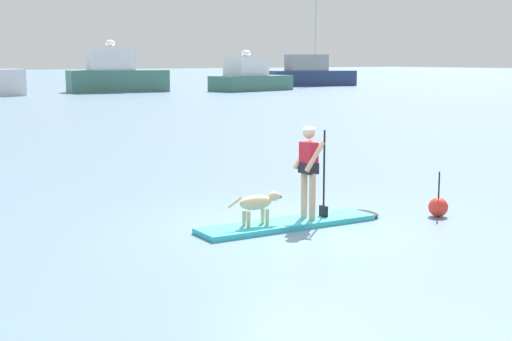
{
  "coord_description": "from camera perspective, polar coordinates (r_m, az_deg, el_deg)",
  "views": [
    {
      "loc": [
        -7.76,
        -10.39,
        2.99
      ],
      "look_at": [
        0.0,
        1.0,
        0.9
      ],
      "focal_mm": 51.61,
      "sensor_mm": 36.0,
      "label": 1
    }
  ],
  "objects": [
    {
      "name": "moored_boat_starboard",
      "position": [
        68.84,
        -10.8,
        7.28
      ],
      "size": [
        9.34,
        4.7,
        4.7
      ],
      "color": "#3F7266",
      "rests_on": "ground_plane"
    },
    {
      "name": "moored_boat_outer",
      "position": [
        83.09,
        4.23,
        7.47
      ],
      "size": [
        10.31,
        5.07,
        11.71
      ],
      "color": "navy",
      "rests_on": "ground_plane"
    },
    {
      "name": "marker_buoy",
      "position": [
        14.51,
        13.94,
        -2.75
      ],
      "size": [
        0.37,
        0.37,
        0.87
      ],
      "color": "red",
      "rests_on": "ground_plane"
    },
    {
      "name": "dog",
      "position": [
        12.88,
        0.17,
        -2.56
      ],
      "size": [
        1.1,
        0.26,
        0.58
      ],
      "color": "#CCB78C",
      "rests_on": "paddleboard"
    },
    {
      "name": "person_paddler",
      "position": [
        13.37,
        4.15,
        0.41
      ],
      "size": [
        0.62,
        0.49,
        1.7
      ],
      "color": "tan",
      "rests_on": "paddleboard"
    },
    {
      "name": "paddleboard",
      "position": [
        13.42,
        3.26,
        -4.05
      ],
      "size": [
        3.74,
        0.98,
        0.1
      ],
      "color": "#33B2BF",
      "rests_on": "ground_plane"
    },
    {
      "name": "moored_boat_center",
      "position": [
        70.36,
        -0.48,
        7.18
      ],
      "size": [
        8.68,
        4.86,
        3.84
      ],
      "color": "#3F7266",
      "rests_on": "ground_plane"
    },
    {
      "name": "ground_plane",
      "position": [
        13.31,
        2.43,
        -4.37
      ],
      "size": [
        400.0,
        400.0,
        0.0
      ],
      "primitive_type": "plane",
      "color": "slate"
    }
  ]
}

